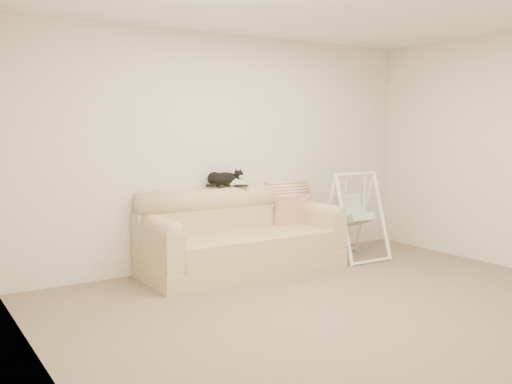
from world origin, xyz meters
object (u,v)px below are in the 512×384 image
Objects in this scene: sofa at (239,238)px; remote_a at (223,186)px; tuxedo_cat at (224,179)px; remote_b at (241,186)px; baby_swing at (354,215)px.

sofa is 11.78× the size of remote_a.
tuxedo_cat is (0.01, 0.00, 0.08)m from remote_a.
remote_b is (0.14, 0.20, 0.56)m from sofa.
remote_a is 1.19× the size of remote_b.
tuxedo_cat reaches higher than remote_b.
remote_a is 1.64m from baby_swing.
tuxedo_cat is at bearing 163.93° from remote_b.
remote_b is 0.32× the size of tuxedo_cat.
remote_a is 0.18× the size of baby_swing.
sofa is at bearing 170.15° from baby_swing.
baby_swing reaches higher than remote_a.
sofa is at bearing -125.15° from remote_b.
sofa is 2.11× the size of baby_swing.
baby_swing reaches higher than sofa.
sofa is 0.61m from remote_b.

